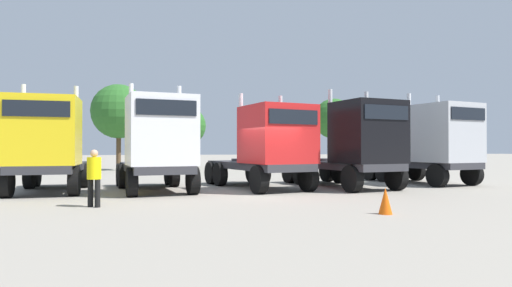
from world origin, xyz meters
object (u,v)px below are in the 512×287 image
at_px(semi_truck_white, 158,144).
at_px(visitor_in_hivis, 94,174).
at_px(semi_truck_yellow, 47,144).
at_px(semi_truck_red, 269,146).
at_px(semi_truck_silver, 437,143).
at_px(traffic_cone_near, 385,201).
at_px(semi_truck_black, 357,145).

xyz_separation_m(semi_truck_white, visitor_in_hivis, (-1.83, -3.74, -0.93)).
relative_size(semi_truck_yellow, semi_truck_white, 0.97).
bearing_deg(semi_truck_red, semi_truck_silver, 81.92).
xyz_separation_m(semi_truck_yellow, traffic_cone_near, (9.92, -7.38, -1.52)).
height_order(semi_truck_red, semi_truck_silver, semi_truck_silver).
bearing_deg(semi_truck_silver, semi_truck_white, -97.94).
height_order(semi_truck_red, traffic_cone_near, semi_truck_red).
height_order(semi_truck_silver, visitor_in_hivis, semi_truck_silver).
bearing_deg(semi_truck_white, semi_truck_yellow, -107.05).
height_order(visitor_in_hivis, traffic_cone_near, visitor_in_hivis).
distance_m(semi_truck_red, semi_truck_silver, 8.44).
relative_size(semi_truck_white, visitor_in_hivis, 3.69).
xyz_separation_m(semi_truck_red, semi_truck_silver, (8.40, 0.85, 0.15)).
xyz_separation_m(semi_truck_white, semi_truck_silver, (12.87, 1.09, 0.06)).
bearing_deg(semi_truck_red, visitor_in_hivis, -71.48).
distance_m(semi_truck_yellow, semi_truck_black, 12.32).
xyz_separation_m(semi_truck_red, semi_truck_black, (3.72, -0.38, 0.06)).
bearing_deg(semi_truck_silver, traffic_cone_near, -54.50).
bearing_deg(semi_truck_black, semi_truck_white, -102.53).
bearing_deg(semi_truck_white, traffic_cone_near, 31.02).
bearing_deg(semi_truck_black, traffic_cone_near, -31.17).
distance_m(semi_truck_silver, visitor_in_hivis, 15.50).
height_order(semi_truck_yellow, traffic_cone_near, semi_truck_yellow).
distance_m(semi_truck_white, semi_truck_red, 4.47).
relative_size(semi_truck_yellow, semi_truck_black, 0.90).
height_order(semi_truck_yellow, semi_truck_black, semi_truck_black).
relative_size(semi_truck_black, visitor_in_hivis, 3.96).
height_order(semi_truck_silver, traffic_cone_near, semi_truck_silver).
distance_m(semi_truck_silver, traffic_cone_near, 10.73).
xyz_separation_m(semi_truck_yellow, semi_truck_silver, (16.98, 0.54, 0.09)).
xyz_separation_m(semi_truck_black, visitor_in_hivis, (-10.01, -3.61, -0.90)).
distance_m(semi_truck_black, visitor_in_hivis, 10.68).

